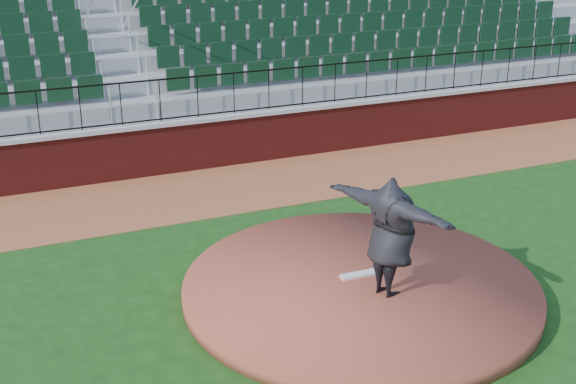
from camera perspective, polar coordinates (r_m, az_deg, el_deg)
The scene contains 10 objects.
ground at distance 12.93m, azimuth 2.65°, elevation -7.59°, with size 90.00×90.00×0.00m, color #153F12.
warning_track at distance 17.50m, azimuth -5.05°, elevation 0.27°, with size 34.00×3.20×0.01m, color brown.
field_wall at distance 18.75m, azimuth -6.67°, elevation 3.57°, with size 34.00×0.35×1.20m, color maroon.
wall_cap at distance 18.57m, azimuth -6.75°, elevation 5.48°, with size 34.00×0.45×0.10m, color #B7B7B7.
wall_railing at distance 18.43m, azimuth -6.82°, elevation 7.13°, with size 34.00×0.05×1.00m, color black, non-canonical shape.
seating_stands at distance 20.89m, azimuth -9.09°, elevation 10.08°, with size 34.00×5.10×4.60m, color gray, non-canonical shape.
concourse_wall at distance 23.50m, azimuth -10.93°, elevation 12.29°, with size 34.00×0.50×5.50m, color maroon.
pitchers_mound at distance 12.87m, azimuth 5.47°, elevation -7.20°, with size 5.96×5.96×0.25m, color brown.
pitching_rubber at distance 12.98m, azimuth 5.42°, elevation -6.20°, with size 0.69×0.17×0.05m, color silver.
pitcher at distance 12.06m, azimuth 7.75°, elevation -3.34°, with size 2.47×0.67×2.01m, color black.
Camera 1 is at (-5.02, -10.17, 6.21)m, focal length 47.18 mm.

